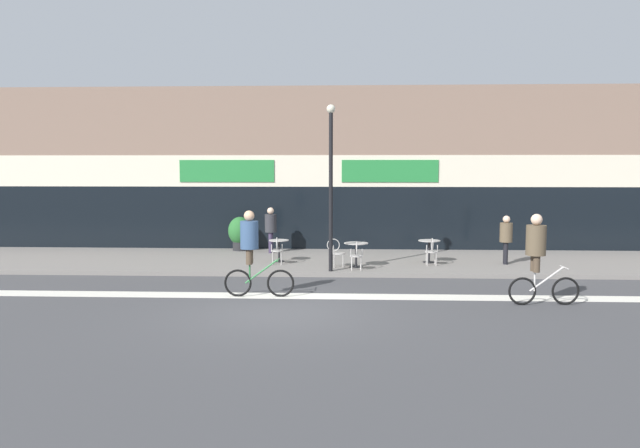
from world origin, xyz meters
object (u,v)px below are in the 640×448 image
(cafe_chair_2_near, at_px, (432,250))
(cafe_chair_1_near, at_px, (356,254))
(cafe_chair_1_side, at_px, (336,251))
(pedestrian_near_end, at_px, (506,235))
(bistro_table_2, at_px, (429,247))
(cyclist_1, at_px, (252,247))
(cafe_chair_0_near, at_px, (277,249))
(pedestrian_far_end, at_px, (271,226))
(bistro_table_1, at_px, (356,250))
(planter_pot, at_px, (240,233))
(cyclist_0, at_px, (538,251))
(lamp_post, at_px, (331,176))
(bistro_table_0, at_px, (279,246))

(cafe_chair_2_near, bearing_deg, cafe_chair_1_near, 113.64)
(cafe_chair_1_side, xyz_separation_m, pedestrian_near_end, (5.51, 0.86, 0.42))
(bistro_table_2, relative_size, cyclist_1, 0.34)
(cafe_chair_0_near, xyz_separation_m, pedestrian_far_end, (-0.55, 2.76, 0.48))
(cafe_chair_1_side, bearing_deg, cafe_chair_0_near, 168.03)
(bistro_table_1, height_order, cyclist_1, cyclist_1)
(cafe_chair_1_near, distance_m, cafe_chair_2_near, 2.65)
(cafe_chair_1_near, xyz_separation_m, cyclist_1, (-2.68, -3.43, 0.65))
(planter_pot, relative_size, cyclist_0, 0.58)
(bistro_table_1, distance_m, bistro_table_2, 2.65)
(bistro_table_2, height_order, pedestrian_far_end, pedestrian_far_end)
(bistro_table_1, height_order, cafe_chair_0_near, cafe_chair_0_near)
(lamp_post, bearing_deg, cafe_chair_1_near, 12.93)
(cafe_chair_2_near, relative_size, lamp_post, 0.18)
(bistro_table_1, relative_size, cafe_chair_2_near, 0.86)
(cyclist_0, xyz_separation_m, pedestrian_near_end, (0.64, 5.54, -0.24))
(cafe_chair_1_near, relative_size, pedestrian_near_end, 0.57)
(cyclist_1, bearing_deg, cafe_chair_1_side, 62.16)
(lamp_post, relative_size, cyclist_1, 2.28)
(cafe_chair_2_near, height_order, cyclist_1, cyclist_1)
(cafe_chair_1_side, bearing_deg, bistro_table_0, 151.85)
(cafe_chair_1_near, bearing_deg, cafe_chair_1_side, 43.61)
(cafe_chair_1_near, height_order, lamp_post, lamp_post)
(bistro_table_0, relative_size, lamp_post, 0.15)
(cafe_chair_1_side, xyz_separation_m, cafe_chair_2_near, (3.05, 0.43, 0.00))
(planter_pot, height_order, cyclist_0, cyclist_0)
(pedestrian_far_end, bearing_deg, cafe_chair_0_near, -78.79)
(planter_pot, bearing_deg, pedestrian_far_end, -24.43)
(bistro_table_1, distance_m, pedestrian_near_end, 4.97)
(lamp_post, relative_size, pedestrian_near_end, 3.16)
(planter_pot, xyz_separation_m, pedestrian_near_end, (9.23, -2.87, 0.26))
(cyclist_0, height_order, cyclist_1, cyclist_1)
(cafe_chair_1_near, distance_m, lamp_post, 2.52)
(cyclist_0, bearing_deg, bistro_table_0, 136.46)
(bistro_table_1, xyz_separation_m, planter_pot, (-4.35, 3.73, 0.12))
(cafe_chair_1_side, bearing_deg, cafe_chair_1_near, -45.13)
(cafe_chair_1_side, relative_size, cyclist_0, 0.41)
(cafe_chair_1_side, height_order, cafe_chair_2_near, same)
(cafe_chair_1_side, xyz_separation_m, lamp_post, (-0.15, -0.80, 2.39))
(planter_pot, bearing_deg, cafe_chair_0_near, -61.70)
(bistro_table_0, height_order, pedestrian_near_end, pedestrian_near_end)
(cafe_chair_1_near, bearing_deg, bistro_table_1, -1.31)
(cafe_chair_2_near, height_order, lamp_post, lamp_post)
(bistro_table_1, relative_size, cafe_chair_1_near, 0.86)
(cafe_chair_2_near, distance_m, planter_pot, 7.54)
(pedestrian_near_end, distance_m, pedestrian_far_end, 8.32)
(bistro_table_0, xyz_separation_m, cyclist_1, (-0.12, -5.08, 0.65))
(cafe_chair_1_near, bearing_deg, cafe_chair_2_near, -68.04)
(lamp_post, xyz_separation_m, cyclist_1, (-1.90, -3.25, -1.74))
(lamp_post, distance_m, cyclist_1, 4.15)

